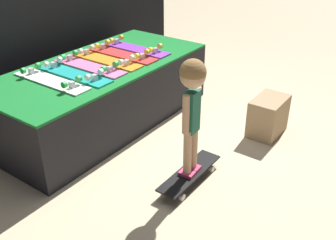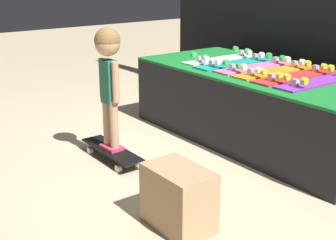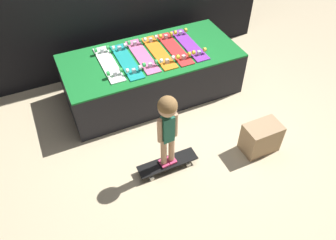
{
  "view_description": "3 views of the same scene",
  "coord_description": "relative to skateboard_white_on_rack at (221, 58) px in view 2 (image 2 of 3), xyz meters",
  "views": [
    {
      "loc": [
        -2.43,
        -1.87,
        1.87
      ],
      "look_at": [
        -0.09,
        -0.19,
        0.31
      ],
      "focal_mm": 42.0,
      "sensor_mm": 36.0,
      "label": 1
    },
    {
      "loc": [
        2.54,
        -2.19,
        1.4
      ],
      "look_at": [
        -0.16,
        -0.18,
        0.29
      ],
      "focal_mm": 50.0,
      "sensor_mm": 36.0,
      "label": 2
    },
    {
      "loc": [
        -1.23,
        -2.53,
        2.87
      ],
      "look_at": [
        -0.19,
        -0.25,
        0.37
      ],
      "focal_mm": 35.0,
      "sensor_mm": 36.0,
      "label": 3
    }
  ],
  "objects": [
    {
      "name": "ground_plane",
      "position": [
        0.53,
        -0.69,
        -0.61
      ],
      "size": [
        16.0,
        16.0,
        0.0
      ],
      "primitive_type": "plane",
      "color": "beige"
    },
    {
      "name": "display_rack",
      "position": [
        0.53,
        -0.03,
        -0.31
      ],
      "size": [
        2.19,
        1.0,
        0.59
      ],
      "color": "black",
      "rests_on": "ground_plane"
    },
    {
      "name": "skateboard_white_on_rack",
      "position": [
        0.0,
        0.0,
        0.0
      ],
      "size": [
        0.18,
        0.78,
        0.09
      ],
      "color": "white",
      "rests_on": "display_rack"
    },
    {
      "name": "skateboard_teal_on_rack",
      "position": [
        0.21,
        -0.04,
        0.0
      ],
      "size": [
        0.18,
        0.78,
        0.09
      ],
      "color": "teal",
      "rests_on": "display_rack"
    },
    {
      "name": "skateboard_pink_on_rack",
      "position": [
        0.43,
        -0.01,
        0.0
      ],
      "size": [
        0.18,
        0.78,
        0.09
      ],
      "color": "pink",
      "rests_on": "display_rack"
    },
    {
      "name": "skateboard_orange_on_rack",
      "position": [
        0.64,
        -0.02,
        0.0
      ],
      "size": [
        0.18,
        0.78,
        0.09
      ],
      "color": "orange",
      "rests_on": "display_rack"
    },
    {
      "name": "skateboard_red_on_rack",
      "position": [
        0.85,
        -0.03,
        0.0
      ],
      "size": [
        0.18,
        0.78,
        0.09
      ],
      "color": "red",
      "rests_on": "display_rack"
    },
    {
      "name": "skateboard_purple_on_rack",
      "position": [
        1.06,
        -0.03,
        0.0
      ],
      "size": [
        0.18,
        0.78,
        0.09
      ],
      "color": "purple",
      "rests_on": "display_rack"
    },
    {
      "name": "skateboard_on_floor",
      "position": [
        0.19,
        -1.27,
        -0.54
      ],
      "size": [
        0.65,
        0.18,
        0.09
      ],
      "color": "black",
      "rests_on": "ground_plane"
    },
    {
      "name": "child",
      "position": [
        0.19,
        -1.27,
        0.12
      ],
      "size": [
        0.22,
        0.18,
        0.91
      ],
      "rotation": [
        0.0,
        0.0,
        0.07
      ],
      "color": "#E03D6B",
      "rests_on": "skateboard_on_floor"
    },
    {
      "name": "storage_box",
      "position": [
        1.24,
        -1.45,
        -0.43
      ],
      "size": [
        0.4,
        0.26,
        0.35
      ],
      "color": "tan",
      "rests_on": "ground_plane"
    }
  ]
}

